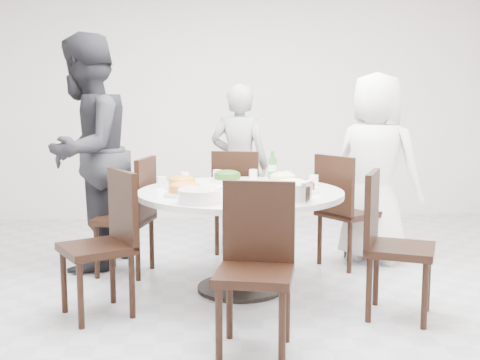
{
  "coord_description": "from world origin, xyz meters",
  "views": [
    {
      "loc": [
        -0.58,
        -4.04,
        1.44
      ],
      "look_at": [
        -0.26,
        0.33,
        0.82
      ],
      "focal_mm": 45.0,
      "sensor_mm": 36.0,
      "label": 1
    }
  ],
  "objects": [
    {
      "name": "tea_cups",
      "position": [
        -0.27,
        0.92,
        0.79
      ],
      "size": [
        0.07,
        0.07,
        0.08
      ],
      "primitive_type": "cylinder",
      "color": "white",
      "rests_on": "dining_table"
    },
    {
      "name": "dish_orange",
      "position": [
        -0.69,
        0.42,
        0.78
      ],
      "size": [
        0.26,
        0.26,
        0.07
      ],
      "primitive_type": "cylinder",
      "color": "white",
      "rests_on": "dining_table"
    },
    {
      "name": "diner_middle",
      "position": [
        -0.17,
        1.68,
        0.77
      ],
      "size": [
        0.65,
        0.53,
        1.55
      ],
      "primitive_type": "imported",
      "rotation": [
        0.0,
        0.0,
        2.83
      ],
      "color": "black",
      "rests_on": "floor"
    },
    {
      "name": "diner_left",
      "position": [
        -1.49,
        0.97,
        0.97
      ],
      "size": [
        0.98,
        1.12,
        1.94
      ],
      "primitive_type": "imported",
      "rotation": [
        0.0,
        0.0,
        4.41
      ],
      "color": "black",
      "rests_on": "floor"
    },
    {
      "name": "dining_table",
      "position": [
        -0.26,
        0.28,
        0.38
      ],
      "size": [
        1.5,
        1.5,
        0.75
      ],
      "primitive_type": "cylinder",
      "color": "white",
      "rests_on": "floor"
    },
    {
      "name": "beverage_bottle",
      "position": [
        0.04,
        0.77,
        0.87
      ],
      "size": [
        0.07,
        0.07,
        0.24
      ],
      "primitive_type": "cylinder",
      "color": "#338037",
      "rests_on": "dining_table"
    },
    {
      "name": "chair_n",
      "position": [
        -0.19,
        1.39,
        0.47
      ],
      "size": [
        0.51,
        0.51,
        0.95
      ],
      "primitive_type": "cube",
      "rotation": [
        0.0,
        0.0,
        2.9
      ],
      "color": "black",
      "rests_on": "floor"
    },
    {
      "name": "dish_tofu",
      "position": [
        -0.66,
        0.08,
        0.79
      ],
      "size": [
        0.29,
        0.29,
        0.08
      ],
      "primitive_type": "cylinder",
      "color": "white",
      "rests_on": "dining_table"
    },
    {
      "name": "floor",
      "position": [
        0.0,
        0.0,
        0.0
      ],
      "size": [
        6.0,
        6.0,
        0.01
      ],
      "primitive_type": "cube",
      "color": "#B0B0B5",
      "rests_on": "ground"
    },
    {
      "name": "dish_greens",
      "position": [
        -0.33,
        0.72,
        0.78
      ],
      "size": [
        0.27,
        0.27,
        0.07
      ],
      "primitive_type": "cylinder",
      "color": "white",
      "rests_on": "dining_table"
    },
    {
      "name": "soup_bowl",
      "position": [
        -0.56,
        -0.21,
        0.79
      ],
      "size": [
        0.28,
        0.28,
        0.09
      ],
      "primitive_type": "cylinder",
      "color": "white",
      "rests_on": "dining_table"
    },
    {
      "name": "chair_se",
      "position": [
        0.73,
        -0.35,
        0.47
      ],
      "size": [
        0.56,
        0.56,
        0.95
      ],
      "primitive_type": "cube",
      "rotation": [
        0.0,
        0.0,
        7.43
      ],
      "color": "black",
      "rests_on": "floor"
    },
    {
      "name": "dish_pale",
      "position": [
        0.09,
        0.57,
        0.78
      ],
      "size": [
        0.26,
        0.26,
        0.07
      ],
      "primitive_type": "cylinder",
      "color": "white",
      "rests_on": "dining_table"
    },
    {
      "name": "chair_s",
      "position": [
        -0.26,
        -0.83,
        0.47
      ],
      "size": [
        0.5,
        0.5,
        0.95
      ],
      "primitive_type": "cube",
      "rotation": [
        0.0,
        0.0,
        6.06
      ],
      "color": "black",
      "rests_on": "floor"
    },
    {
      "name": "wall_back",
      "position": [
        0.0,
        3.0,
        1.4
      ],
      "size": [
        6.0,
        0.01,
        2.8
      ],
      "primitive_type": "cube",
      "color": "white",
      "rests_on": "ground"
    },
    {
      "name": "dish_redbrown",
      "position": [
        0.16,
        0.15,
        0.78
      ],
      "size": [
        0.27,
        0.27,
        0.07
      ],
      "primitive_type": "cylinder",
      "color": "white",
      "rests_on": "dining_table"
    },
    {
      "name": "chair_ne",
      "position": [
        0.7,
        0.87,
        0.47
      ],
      "size": [
        0.58,
        0.58,
        0.95
      ],
      "primitive_type": "cube",
      "rotation": [
        0.0,
        0.0,
        2.16
      ],
      "color": "black",
      "rests_on": "floor"
    },
    {
      "name": "chair_nw",
      "position": [
        -1.16,
        0.76,
        0.47
      ],
      "size": [
        0.51,
        0.51,
        0.95
      ],
      "primitive_type": "cube",
      "rotation": [
        0.0,
        0.0,
        4.46
      ],
      "color": "black",
      "rests_on": "floor"
    },
    {
      "name": "diner_right",
      "position": [
        0.96,
        1.0,
        0.82
      ],
      "size": [
        0.95,
        0.91,
        1.63
      ],
      "primitive_type": "imported",
      "rotation": [
        0.0,
        0.0,
        2.46
      ],
      "color": "white",
      "rests_on": "floor"
    },
    {
      "name": "chopsticks",
      "position": [
        -0.25,
        0.96,
        0.76
      ],
      "size": [
        0.24,
        0.04,
        0.01
      ],
      "primitive_type": null,
      "color": "tan",
      "rests_on": "dining_table"
    },
    {
      "name": "rice_bowl",
      "position": [
        0.04,
        -0.21,
        0.81
      ],
      "size": [
        0.26,
        0.26,
        0.11
      ],
      "primitive_type": "cylinder",
      "color": "silver",
      "rests_on": "dining_table"
    },
    {
      "name": "chair_sw",
      "position": [
        -1.23,
        -0.18,
        0.47
      ],
      "size": [
        0.57,
        0.57,
        0.95
      ],
      "primitive_type": "cube",
      "rotation": [
        0.0,
        0.0,
        5.22
      ],
      "color": "black",
      "rests_on": "floor"
    }
  ]
}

